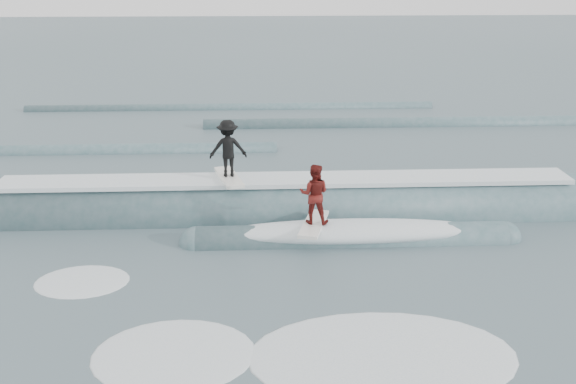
{
  "coord_description": "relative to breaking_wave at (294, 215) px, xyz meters",
  "views": [
    {
      "loc": [
        -0.8,
        -12.34,
        7.77
      ],
      "look_at": [
        0.0,
        5.78,
        1.1
      ],
      "focal_mm": 40.0,
      "sensor_mm": 36.0,
      "label": 1
    }
  ],
  "objects": [
    {
      "name": "far_swells",
      "position": [
        -1.27,
        11.16,
        -0.04
      ],
      "size": [
        40.56,
        8.65,
        0.8
      ],
      "color": "#3A5D62",
      "rests_on": "ground"
    },
    {
      "name": "ground",
      "position": [
        -0.23,
        -6.49,
        -0.04
      ],
      "size": [
        160.0,
        160.0,
        0.0
      ],
      "primitive_type": "plane",
      "color": "#3C5357",
      "rests_on": "ground"
    },
    {
      "name": "surfer_black",
      "position": [
        -2.05,
        0.29,
        2.09
      ],
      "size": [
        1.21,
        2.07,
        1.89
      ],
      "color": "white",
      "rests_on": "ground"
    },
    {
      "name": "whitewater",
      "position": [
        -1.01,
        -7.44,
        -0.04
      ],
      "size": [
        10.46,
        7.51,
        0.1
      ],
      "color": "white",
      "rests_on": "ground"
    },
    {
      "name": "surfer_red",
      "position": [
        0.46,
        -1.91,
        1.34
      ],
      "size": [
        1.06,
        2.07,
        1.85
      ],
      "color": "white",
      "rests_on": "ground"
    },
    {
      "name": "breaking_wave",
      "position": [
        0.0,
        0.0,
        0.0
      ],
      "size": [
        21.92,
        3.92,
        2.28
      ],
      "color": "#3A5D62",
      "rests_on": "ground"
    }
  ]
}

